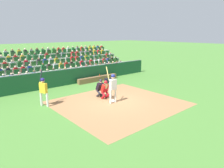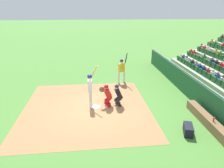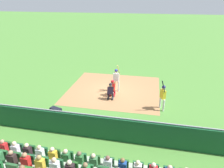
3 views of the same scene
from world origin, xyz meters
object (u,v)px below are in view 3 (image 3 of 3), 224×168
object	(u,v)px
catcher_crouching	(112,87)
home_plate_umpire	(110,91)
water_bottle_on_bench	(48,116)
equipment_duffel_bag	(56,111)
batter_at_plate	(116,77)
dugout_bench	(52,122)
on_deck_batter	(163,95)
home_plate_marker	(113,92)

from	to	relation	value
catcher_crouching	home_plate_umpire	distance (m)	0.59
catcher_crouching	water_bottle_on_bench	world-z (taller)	catcher_crouching
home_plate_umpire	equipment_duffel_bag	distance (m)	4.09
batter_at_plate	equipment_duffel_bag	xyz separation A→B (m)	(-3.15, -4.22, -0.96)
catcher_crouching	dugout_bench	distance (m)	5.30
home_plate_umpire	water_bottle_on_bench	size ratio (longest dim) A/B	5.89
dugout_bench	on_deck_batter	size ratio (longest dim) A/B	1.89
batter_at_plate	catcher_crouching	distance (m)	1.02
home_plate_marker	catcher_crouching	distance (m)	0.97
home_plate_marker	equipment_duffel_bag	size ratio (longest dim) A/B	0.59
dugout_bench	equipment_duffel_bag	bearing A→B (deg)	105.29
on_deck_batter	home_plate_umpire	bearing A→B (deg)	168.93
batter_at_plate	home_plate_umpire	distance (m)	1.58
equipment_duffel_bag	on_deck_batter	size ratio (longest dim) A/B	0.34
dugout_bench	on_deck_batter	xyz separation A→B (m)	(6.36, 3.22, 0.87)
home_plate_marker	catcher_crouching	xyz separation A→B (m)	(0.12, -0.66, 0.70)
batter_at_plate	home_plate_umpire	size ratio (longest dim) A/B	1.78
home_plate_marker	batter_at_plate	xyz separation A→B (m)	(0.23, 0.25, 1.15)
batter_at_plate	dugout_bench	world-z (taller)	batter_at_plate
dugout_bench	equipment_duffel_bag	distance (m)	1.26
home_plate_umpire	dugout_bench	distance (m)	4.79
catcher_crouching	on_deck_batter	distance (m)	3.89
home_plate_marker	batter_at_plate	bearing A→B (deg)	47.88
on_deck_batter	equipment_duffel_bag	bearing A→B (deg)	-163.35
home_plate_umpire	on_deck_batter	distance (m)	3.76
catcher_crouching	dugout_bench	world-z (taller)	catcher_crouching
water_bottle_on_bench	on_deck_batter	size ratio (longest dim) A/B	0.10
batter_at_plate	dugout_bench	distance (m)	6.20
dugout_bench	home_plate_marker	bearing A→B (deg)	63.50
catcher_crouching	dugout_bench	xyz separation A→B (m)	(-2.71, -4.53, -0.50)
home_plate_marker	dugout_bench	size ratio (longest dim) A/B	0.11
on_deck_batter	water_bottle_on_bench	bearing A→B (deg)	-153.94
batter_at_plate	water_bottle_on_bench	bearing A→B (deg)	-118.93
catcher_crouching	home_plate_umpire	size ratio (longest dim) A/B	1.00
on_deck_batter	catcher_crouching	bearing A→B (deg)	160.27
home_plate_marker	catcher_crouching	world-z (taller)	catcher_crouching
catcher_crouching	on_deck_batter	xyz separation A→B (m)	(3.65, -1.31, 0.37)
home_plate_umpire	home_plate_marker	bearing A→B (deg)	94.37
batter_at_plate	dugout_bench	size ratio (longest dim) A/B	0.55
batter_at_plate	home_plate_umpire	xyz separation A→B (m)	(-0.13, -1.50, -0.46)
home_plate_umpire	on_deck_batter	size ratio (longest dim) A/B	0.58
batter_at_plate	equipment_duffel_bag	distance (m)	5.35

